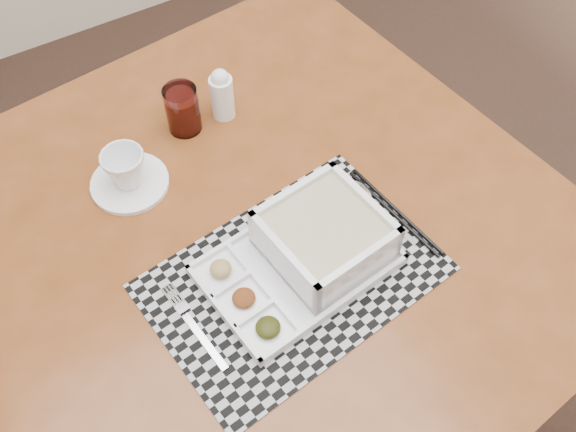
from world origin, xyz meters
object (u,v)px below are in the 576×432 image
at_px(dining_table, 252,255).
at_px(creamer_bottle, 222,94).
at_px(cup, 125,169).
at_px(juice_glass, 183,111).
at_px(serving_tray, 317,245).

height_order(dining_table, creamer_bottle, creamer_bottle).
bearing_deg(cup, juice_glass, 36.25).
bearing_deg(serving_tray, dining_table, 122.89).
bearing_deg(creamer_bottle, dining_table, -108.30).
xyz_separation_m(juice_glass, creamer_bottle, (0.08, -0.01, 0.01)).
height_order(dining_table, serving_tray, serving_tray).
bearing_deg(juice_glass, dining_table, -91.78).
xyz_separation_m(dining_table, serving_tray, (0.07, -0.11, 0.13)).
relative_size(dining_table, serving_tray, 3.60).
xyz_separation_m(dining_table, creamer_bottle, (0.09, 0.28, 0.14)).
xyz_separation_m(dining_table, cup, (-0.15, 0.21, 0.13)).
relative_size(serving_tray, cup, 4.19).
relative_size(juice_glass, creamer_bottle, 0.86).
xyz_separation_m(cup, juice_glass, (0.16, 0.08, -0.00)).
distance_m(serving_tray, cup, 0.39).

